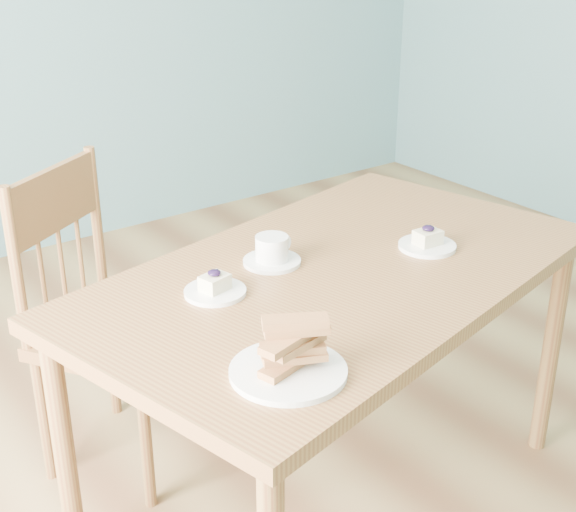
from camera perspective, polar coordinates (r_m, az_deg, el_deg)
The scene contains 7 objects.
room at distance 1.93m, azimuth 7.16°, elevation 14.27°, with size 5.01×5.01×2.71m.
dining_table at distance 2.16m, azimuth 3.54°, elevation -2.73°, with size 1.60×1.13×0.78m.
dining_chair at distance 2.53m, azimuth -12.73°, elevation -4.36°, with size 0.60×0.59×0.97m.
cheesecake_plate_near at distance 2.27m, azimuth 9.88°, elevation 0.97°, with size 0.16×0.16×0.07m.
cheesecake_plate_far at distance 1.98m, azimuth -5.21°, elevation -2.27°, with size 0.15×0.15×0.06m.
coffee_cup at distance 2.14m, azimuth -1.13°, elevation 0.30°, with size 0.16×0.16×0.08m.
biscotti_plate at distance 1.64m, azimuth 0.01°, elevation -7.11°, with size 0.24×0.24×0.13m.
Camera 1 is at (-1.32, -1.38, 1.67)m, focal length 50.00 mm.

